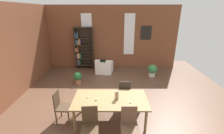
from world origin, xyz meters
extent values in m
plane|color=brown|center=(0.00, 0.00, 0.00)|extent=(9.72, 9.72, 0.00)
cube|color=brown|center=(0.00, 3.80, 1.66)|extent=(7.43, 0.12, 3.32)
cube|color=brown|center=(-3.28, 0.00, 1.66)|extent=(0.12, 8.48, 3.32)
cube|color=white|center=(-1.13, 3.73, 1.82)|extent=(0.55, 0.02, 2.16)
cube|color=white|center=(1.13, 3.73, 1.82)|extent=(0.55, 0.02, 2.16)
cube|color=olive|center=(0.19, -0.90, 0.72)|extent=(2.05, 1.09, 0.04)
cylinder|color=olive|center=(-0.73, -1.35, 0.35)|extent=(0.07, 0.07, 0.70)
cylinder|color=olive|center=(1.12, -1.35, 0.35)|extent=(0.07, 0.07, 0.70)
cylinder|color=olive|center=(-0.73, -0.46, 0.35)|extent=(0.07, 0.07, 0.70)
cylinder|color=olive|center=(1.12, -0.46, 0.35)|extent=(0.07, 0.07, 0.70)
cylinder|color=#998466|center=(0.37, -0.90, 0.86)|extent=(0.11, 0.11, 0.25)
cylinder|color=silver|center=(-0.43, -0.84, 0.75)|extent=(0.04, 0.04, 0.03)
cylinder|color=silver|center=(0.74, -1.10, 0.75)|extent=(0.04, 0.04, 0.04)
cylinder|color=silver|center=(-0.19, -0.98, 0.76)|extent=(0.04, 0.04, 0.05)
cube|color=#302621|center=(0.66, -0.06, 0.45)|extent=(0.43, 0.43, 0.04)
cube|color=#302621|center=(0.64, -0.24, 0.70)|extent=(0.38, 0.06, 0.50)
cylinder|color=#302621|center=(0.85, 0.11, 0.21)|extent=(0.04, 0.04, 0.43)
cylinder|color=#302621|center=(0.49, 0.13, 0.21)|extent=(0.04, 0.04, 0.43)
cylinder|color=#302621|center=(0.82, -0.25, 0.21)|extent=(0.04, 0.04, 0.43)
cylinder|color=#302621|center=(0.46, -0.22, 0.21)|extent=(0.04, 0.04, 0.43)
cube|color=#473423|center=(-1.13, -0.90, 0.45)|extent=(0.42, 0.42, 0.04)
cube|color=#473423|center=(-1.32, -0.89, 0.70)|extent=(0.05, 0.38, 0.50)
cylinder|color=#473423|center=(-0.96, -1.09, 0.21)|extent=(0.04, 0.04, 0.43)
cylinder|color=#473423|center=(-0.94, -0.73, 0.21)|extent=(0.04, 0.04, 0.43)
cylinder|color=#473423|center=(-1.32, -1.07, 0.21)|extent=(0.04, 0.04, 0.43)
cylinder|color=#473423|center=(-1.30, -0.71, 0.21)|extent=(0.04, 0.04, 0.43)
cube|color=brown|center=(0.66, -1.75, 0.45)|extent=(0.41, 0.41, 0.04)
cube|color=brown|center=(0.65, -1.56, 0.70)|extent=(0.38, 0.04, 0.50)
cylinder|color=brown|center=(0.47, -1.57, 0.21)|extent=(0.04, 0.04, 0.43)
cylinder|color=brown|center=(0.83, -1.57, 0.21)|extent=(0.04, 0.04, 0.43)
cube|color=#493320|center=(-0.27, -1.75, 0.45)|extent=(0.43, 0.43, 0.04)
cube|color=#493320|center=(-0.28, -1.56, 0.70)|extent=(0.38, 0.06, 0.50)
cylinder|color=#493320|center=(-0.46, -1.58, 0.21)|extent=(0.04, 0.04, 0.43)
cylinder|color=#493320|center=(-0.10, -1.55, 0.21)|extent=(0.04, 0.04, 0.43)
cube|color=#2D2319|center=(-1.76, 3.54, 1.12)|extent=(0.04, 0.31, 2.23)
cube|color=#2D2319|center=(-0.82, 3.54, 1.12)|extent=(0.04, 0.31, 2.23)
cube|color=#2D2319|center=(-1.29, 3.68, 1.12)|extent=(0.98, 0.01, 2.23)
cube|color=#2D2319|center=(-1.29, 3.54, 0.19)|extent=(0.94, 0.31, 0.04)
cube|color=#4C4C51|center=(-1.71, 3.54, 0.32)|extent=(0.05, 0.19, 0.24)
cube|color=#8C4C8C|center=(-1.66, 3.54, 0.36)|extent=(0.03, 0.25, 0.31)
cube|color=#4C4C51|center=(-1.61, 3.54, 0.36)|extent=(0.03, 0.16, 0.30)
cube|color=#33724C|center=(-1.57, 3.54, 0.33)|extent=(0.05, 0.23, 0.24)
cube|color=#2D2319|center=(-1.29, 3.54, 0.56)|extent=(0.94, 0.31, 0.04)
cube|color=#8C4C8C|center=(-1.72, 3.54, 0.67)|extent=(0.03, 0.18, 0.18)
cube|color=orange|center=(-1.67, 3.54, 0.72)|extent=(0.05, 0.16, 0.28)
cube|color=white|center=(-1.61, 3.54, 0.72)|extent=(0.05, 0.20, 0.29)
cube|color=orange|center=(-1.56, 3.54, 0.71)|extent=(0.03, 0.22, 0.26)
cube|color=#33724C|center=(-1.51, 3.54, 0.71)|extent=(0.05, 0.20, 0.26)
cube|color=#2D2319|center=(-1.29, 3.54, 0.93)|extent=(0.94, 0.31, 0.04)
cube|color=white|center=(-1.72, 3.54, 1.04)|extent=(0.03, 0.26, 0.18)
cube|color=#B22D28|center=(-1.67, 3.54, 1.04)|extent=(0.04, 0.21, 0.17)
cube|color=orange|center=(-1.62, 3.54, 1.10)|extent=(0.03, 0.21, 0.29)
cube|color=#2D2319|center=(-1.29, 3.54, 1.30)|extent=(0.94, 0.31, 0.04)
cube|color=#284C8C|center=(-1.72, 3.54, 1.47)|extent=(0.04, 0.16, 0.29)
cube|color=#8C4C8C|center=(-1.68, 3.54, 1.44)|extent=(0.03, 0.18, 0.24)
cube|color=#33724C|center=(-1.63, 3.54, 1.45)|extent=(0.05, 0.26, 0.26)
cube|color=white|center=(-1.57, 3.54, 1.44)|extent=(0.03, 0.16, 0.23)
cube|color=orange|center=(-1.52, 3.54, 1.48)|extent=(0.05, 0.26, 0.31)
cube|color=#8C4C8C|center=(-1.47, 3.54, 1.48)|extent=(0.03, 0.23, 0.31)
cube|color=#2D2319|center=(-1.29, 3.54, 1.68)|extent=(0.94, 0.31, 0.04)
cube|color=#4C4C51|center=(-1.72, 3.54, 1.85)|extent=(0.03, 0.23, 0.30)
cube|color=#284C8C|center=(-1.69, 3.54, 1.79)|extent=(0.03, 0.25, 0.19)
cube|color=#284C8C|center=(-1.65, 3.54, 1.81)|extent=(0.05, 0.21, 0.23)
cube|color=#4C4C51|center=(-1.59, 3.54, 1.84)|extent=(0.05, 0.25, 0.28)
cube|color=#2D2319|center=(-1.29, 3.54, 2.21)|extent=(0.94, 0.31, 0.04)
cube|color=white|center=(-0.17, 2.89, 0.20)|extent=(0.91, 0.91, 0.40)
cube|color=white|center=(-0.22, 2.57, 0.57)|extent=(0.82, 0.28, 0.35)
cube|color=white|center=(0.16, 2.84, 0.48)|extent=(0.23, 0.73, 0.15)
cube|color=white|center=(-0.51, 2.94, 0.48)|extent=(0.23, 0.73, 0.15)
cube|color=#19382D|center=(-0.22, 2.57, 0.71)|extent=(0.30, 0.21, 0.08)
cylinder|color=silver|center=(2.17, 2.37, 0.10)|extent=(0.31, 0.31, 0.20)
sphere|color=#387F42|center=(2.17, 2.37, 0.37)|extent=(0.44, 0.44, 0.44)
cylinder|color=#9E6042|center=(-1.28, 1.55, 0.10)|extent=(0.26, 0.26, 0.20)
sphere|color=#235B2D|center=(-1.28, 1.55, 0.35)|extent=(0.37, 0.37, 0.37)
cube|color=black|center=(2.01, 3.72, 1.92)|extent=(0.56, 0.03, 0.72)
camera|label=1|loc=(0.27, -4.64, 3.06)|focal=24.89mm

